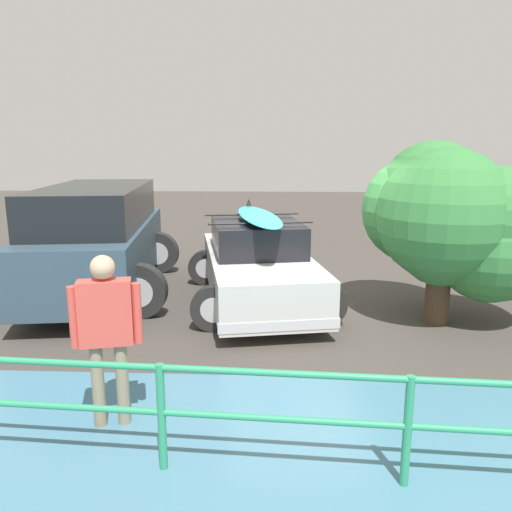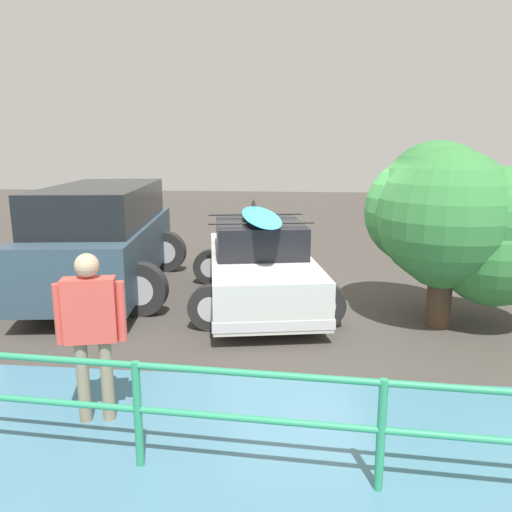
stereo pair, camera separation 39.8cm
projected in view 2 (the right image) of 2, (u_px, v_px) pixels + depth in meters
The scene contains 6 objects.
ground_plane at pixel (304, 306), 8.44m from camera, with size 44.00×44.00×0.02m, color #423D38.
sedan_car at pixel (259, 264), 8.54m from camera, with size 2.78×4.34×1.68m.
suv_car at pixel (105, 237), 9.17m from camera, with size 3.04×5.15×1.96m.
person_bystander at pixel (91, 323), 4.71m from camera, with size 0.64×0.30×1.68m.
railing_fence at pixel (137, 396), 4.09m from camera, with size 7.90×0.55×0.93m.
bush_near_left at pixel (453, 220), 7.35m from camera, with size 2.61×2.48×2.74m.
Camera 2 is at (0.02, 8.10, 2.63)m, focal length 35.00 mm.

